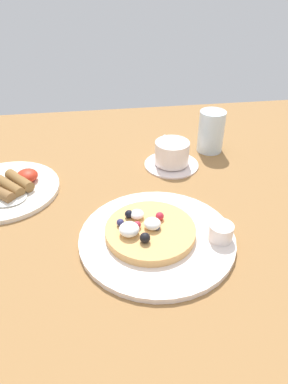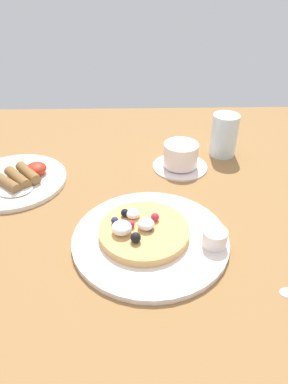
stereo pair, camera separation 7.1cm
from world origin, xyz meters
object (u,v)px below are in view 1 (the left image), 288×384
Objects in this scene: syrup_ramekin at (221,232)px; breakfast_plate at (5,190)px; coffee_cup at (172,152)px; coffee_saucer at (171,164)px; pancake_plate at (157,238)px; water_glass at (211,131)px.

breakfast_plate is (-42.11, 23.08, -2.23)cm from syrup_ramekin.
coffee_cup is (-2.83, 29.46, 0.96)cm from syrup_ramekin.
coffee_saucer is 3.30cm from coffee_cup.
pancake_plate is 28.53cm from coffee_cup.
water_glass is at bearing 75.94° from syrup_ramekin.
syrup_ramekin reaches higher than pancake_plate.
coffee_cup is 13.57cm from water_glass.
pancake_plate is at bearing -33.86° from breakfast_plate.
water_glass is (11.82, 6.42, 1.76)cm from coffee_cup.
breakfast_plate is 2.19× the size of water_glass.
coffee_saucer is 1.24× the size of water_glass.
coffee_cup is at bearing -151.47° from water_glass.
water_glass is (11.80, 6.57, 5.06)cm from coffee_saucer.
breakfast_plate is at bearing -165.94° from water_glass.
coffee_cup is at bearing 72.68° from pancake_plate.
water_glass is at bearing 14.06° from breakfast_plate.
coffee_saucer is at bearing 72.56° from pancake_plate.
coffee_saucer is (39.30, 6.23, -0.11)cm from breakfast_plate.
breakfast_plate is 1.77× the size of coffee_saucer.
syrup_ramekin is 29.54cm from coffee_saucer.
water_glass reaches higher than syrup_ramekin.
breakfast_plate is at bearing 146.14° from pancake_plate.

